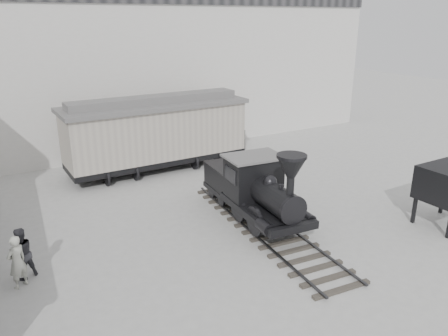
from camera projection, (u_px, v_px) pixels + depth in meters
ground at (276, 276)px, 13.03m from camera, size 90.00×90.00×0.00m
north_wall at (113, 52)px, 23.48m from camera, size 34.00×2.51×11.00m
locomotive at (257, 193)px, 16.15m from camera, size 2.73×9.07×3.16m
boxcar at (157, 132)px, 21.69m from camera, size 9.18×3.00×3.74m
visitor_a at (17, 262)px, 12.26m from camera, size 0.70×0.64×1.60m
visitor_b at (21, 254)px, 12.69m from camera, size 0.96×0.87×1.60m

